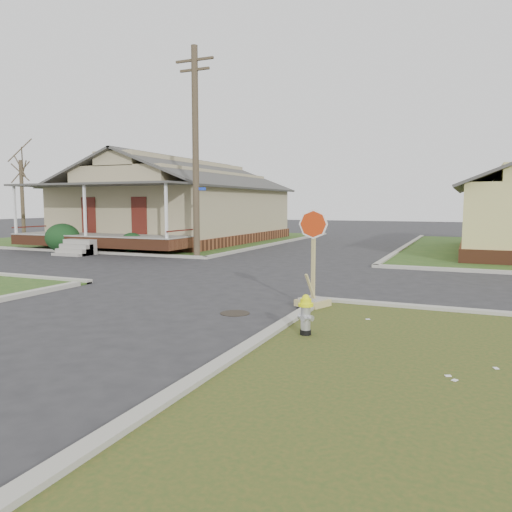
% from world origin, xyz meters
% --- Properties ---
extents(ground, '(120.00, 120.00, 0.00)m').
position_xyz_m(ground, '(0.00, 0.00, 0.00)').
color(ground, '#28282A').
rests_on(ground, ground).
extents(verge_far_left, '(19.00, 19.00, 0.05)m').
position_xyz_m(verge_far_left, '(-13.00, 18.00, 0.03)').
color(verge_far_left, '#294C1B').
rests_on(verge_far_left, ground).
extents(curbs, '(80.00, 40.00, 0.12)m').
position_xyz_m(curbs, '(0.00, 5.00, 0.00)').
color(curbs, '#A8A598').
rests_on(curbs, ground).
extents(manhole, '(0.64, 0.64, 0.01)m').
position_xyz_m(manhole, '(2.20, -0.50, 0.01)').
color(manhole, black).
rests_on(manhole, ground).
extents(corner_house, '(10.10, 15.50, 5.30)m').
position_xyz_m(corner_house, '(-10.00, 16.68, 2.28)').
color(corner_house, brown).
rests_on(corner_house, ground).
extents(utility_pole, '(1.80, 0.28, 9.00)m').
position_xyz_m(utility_pole, '(-4.20, 8.90, 4.66)').
color(utility_pole, '#3B2F22').
rests_on(utility_pole, ground).
extents(tree_far_left, '(0.22, 0.22, 4.90)m').
position_xyz_m(tree_far_left, '(-18.00, 12.00, 2.50)').
color(tree_far_left, '#3B2F22').
rests_on(tree_far_left, verge_far_left).
extents(fire_hydrant, '(0.27, 0.27, 0.72)m').
position_xyz_m(fire_hydrant, '(4.20, -1.75, 0.45)').
color(fire_hydrant, black).
rests_on(fire_hydrant, ground).
extents(stop_sign, '(0.62, 0.61, 2.20)m').
position_xyz_m(stop_sign, '(3.58, 0.71, 0.52)').
color(stop_sign, tan).
rests_on(stop_sign, ground).
extents(hedge_left, '(1.64, 1.34, 1.25)m').
position_xyz_m(hedge_left, '(-11.84, 8.84, 0.68)').
color(hedge_left, '#14381A').
rests_on(hedge_left, verge_far_left).
extents(hedge_right, '(1.30, 1.07, 0.99)m').
position_xyz_m(hedge_right, '(-7.94, 9.25, 0.55)').
color(hedge_right, '#14381A').
rests_on(hedge_right, verge_far_left).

